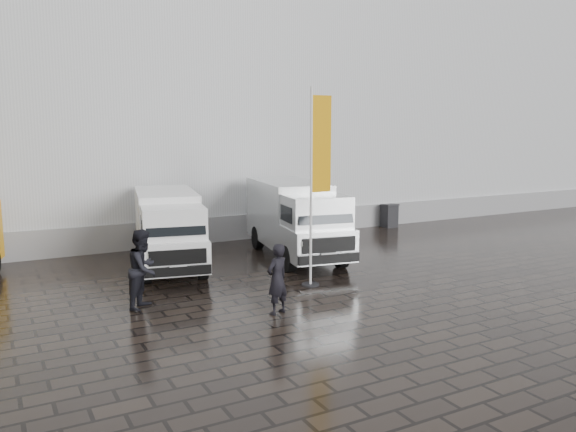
{
  "coord_description": "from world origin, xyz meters",
  "views": [
    {
      "loc": [
        -7.71,
        -12.53,
        4.32
      ],
      "look_at": [
        0.21,
        2.2,
        1.79
      ],
      "focal_mm": 35.0,
      "sensor_mm": 36.0,
      "label": 1
    }
  ],
  "objects_px": {
    "person_front": "(277,279)",
    "person_tent": "(143,269)",
    "van_silver": "(296,220)",
    "wheelie_bin": "(389,216)",
    "van_white": "(168,231)",
    "flagpole": "(317,175)"
  },
  "relations": [
    {
      "from": "person_front",
      "to": "person_tent",
      "type": "distance_m",
      "value": 3.33
    },
    {
      "from": "van_silver",
      "to": "wheelie_bin",
      "type": "xyz_separation_m",
      "value": [
        6.73,
        3.36,
        -0.76
      ]
    },
    {
      "from": "van_silver",
      "to": "person_tent",
      "type": "distance_m",
      "value": 6.8
    },
    {
      "from": "van_white",
      "to": "van_silver",
      "type": "height_order",
      "value": "van_silver"
    },
    {
      "from": "van_silver",
      "to": "person_front",
      "type": "distance_m",
      "value": 6.14
    },
    {
      "from": "van_white",
      "to": "flagpole",
      "type": "relative_size",
      "value": 1.0
    },
    {
      "from": "van_white",
      "to": "van_silver",
      "type": "relative_size",
      "value": 0.93
    },
    {
      "from": "wheelie_bin",
      "to": "van_white",
      "type": "bearing_deg",
      "value": -164.62
    },
    {
      "from": "van_silver",
      "to": "person_tent",
      "type": "xyz_separation_m",
      "value": [
        -6.02,
        -3.14,
        -0.3
      ]
    },
    {
      "from": "wheelie_bin",
      "to": "person_front",
      "type": "bearing_deg",
      "value": -138.55
    },
    {
      "from": "flagpole",
      "to": "van_silver",
      "type": "bearing_deg",
      "value": 70.39
    },
    {
      "from": "person_front",
      "to": "flagpole",
      "type": "bearing_deg",
      "value": -159.77
    },
    {
      "from": "van_white",
      "to": "van_silver",
      "type": "xyz_separation_m",
      "value": [
        4.29,
        -0.61,
        0.09
      ]
    },
    {
      "from": "van_white",
      "to": "person_tent",
      "type": "relative_size",
      "value": 2.81
    },
    {
      "from": "van_white",
      "to": "person_front",
      "type": "xyz_separation_m",
      "value": [
        0.94,
        -5.73,
        -0.34
      ]
    },
    {
      "from": "flagpole",
      "to": "wheelie_bin",
      "type": "relative_size",
      "value": 5.23
    },
    {
      "from": "van_white",
      "to": "wheelie_bin",
      "type": "xyz_separation_m",
      "value": [
        11.02,
        2.75,
        -0.67
      ]
    },
    {
      "from": "van_silver",
      "to": "person_front",
      "type": "height_order",
      "value": "van_silver"
    },
    {
      "from": "van_silver",
      "to": "flagpole",
      "type": "bearing_deg",
      "value": -99.75
    },
    {
      "from": "wheelie_bin",
      "to": "flagpole",
      "type": "bearing_deg",
      "value": -138.41
    },
    {
      "from": "person_tent",
      "to": "van_silver",
      "type": "bearing_deg",
      "value": -22.82
    },
    {
      "from": "van_white",
      "to": "flagpole",
      "type": "distance_m",
      "value": 5.38
    }
  ]
}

